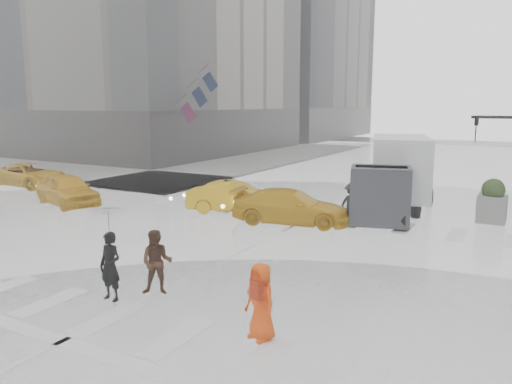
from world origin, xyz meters
The scene contains 16 objects.
ground centered at (0.00, 0.00, 0.00)m, with size 120.00×120.00×0.00m, color black.
sidewalk_nw centered at (-19.50, 17.50, 0.07)m, with size 35.00×35.00×0.15m, color slate.
building_nw_far centered at (-29.00, 56.00, 20.19)m, with size 26.05×26.05×44.00m.
road_markings centered at (0.00, 0.00, 0.01)m, with size 18.00×48.00×0.01m, color silver, non-canonical shape.
planter_west centered at (7.00, 8.20, 0.98)m, with size 1.10×1.10×1.80m.
flag_cluster centered at (-15.08, 18.50, 5.64)m, with size 2.87×3.06×4.69m.
pedestrian_black centered at (-0.76, -5.11, 1.58)m, with size 0.96×0.98×2.43m.
pedestrian_brown centered at (0.00, -4.24, 0.86)m, with size 0.83×0.65×1.71m, color #3F2516.
pedestrian_orange centered at (3.57, -5.14, 0.84)m, with size 0.95×0.80×1.67m.
pedestrian_far_a centered at (-3.90, 5.20, 0.75)m, with size 0.88×0.54×1.50m, color black.
pedestrian_far_b centered at (2.04, 5.37, 0.89)m, with size 1.15×0.64×1.78m, color black.
taxi_front centered at (-11.54, 2.69, 0.77)m, with size 1.82×4.52×1.54m, color #D99C0B.
taxi_mid centered at (-3.46, 5.24, 0.71)m, with size 1.50×4.31×1.42m, color #D99C0B.
taxi_rear centered at (-0.30, 4.55, 0.71)m, with size 2.00×4.33×1.42m, color #D99C0B.
taxi_far centered at (-18.00, 5.41, 0.70)m, with size 2.34×4.49×1.41m, color #D99C0B.
box_truck centered at (3.00, 8.33, 1.84)m, with size 2.43×6.48×3.44m.
Camera 1 is at (8.30, -13.82, 4.91)m, focal length 35.00 mm.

